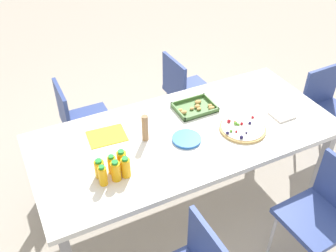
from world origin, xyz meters
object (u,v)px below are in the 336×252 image
object	(u,v)px
chair_end	(327,106)
juice_bottle_5	(122,160)
party_table	(186,138)
napkin_stack	(282,115)
juice_bottle_4	(112,165)
chair_far_right	(185,88)
snack_tray	(195,108)
chair_near_right	(324,210)
plate_stack	(187,139)
juice_bottle_2	(126,167)
fruit_pizza	(242,128)
chair_far_left	(79,119)
juice_bottle_0	(103,176)
paper_folder	(107,136)
juice_bottle_1	(116,171)
cardboard_tube	(145,128)
juice_bottle_3	(100,169)

from	to	relation	value
chair_end	juice_bottle_5	size ratio (longest dim) A/B	5.73
party_table	chair_end	distance (m)	1.44
napkin_stack	juice_bottle_4	bearing A→B (deg)	-179.76
chair_far_right	snack_tray	world-z (taller)	chair_far_right
chair_near_right	plate_stack	distance (m)	1.00
juice_bottle_4	snack_tray	bearing A→B (deg)	24.71
juice_bottle_2	fruit_pizza	size ratio (longest dim) A/B	0.45
party_table	napkin_stack	bearing A→B (deg)	-11.14
party_table	juice_bottle_5	xyz separation A→B (m)	(-0.53, -0.14, 0.13)
fruit_pizza	juice_bottle_2	bearing A→B (deg)	-176.04
chair_far_left	plate_stack	world-z (taller)	chair_far_left
chair_near_right	fruit_pizza	xyz separation A→B (m)	(-0.19, 0.68, 0.25)
snack_tray	plate_stack	xyz separation A→B (m)	(-0.24, -0.30, -0.00)
chair_far_right	juice_bottle_0	size ratio (longest dim) A/B	5.71
juice_bottle_5	paper_folder	bearing A→B (deg)	87.48
chair_end	juice_bottle_2	bearing A→B (deg)	5.16
chair_end	napkin_stack	xyz separation A→B (m)	(-0.70, -0.17, 0.25)
chair_end	juice_bottle_2	size ratio (longest dim) A/B	5.61
chair_far_left	juice_bottle_1	xyz separation A→B (m)	(-0.02, -1.03, 0.31)
chair_far_right	juice_bottle_5	world-z (taller)	juice_bottle_5
plate_stack	cardboard_tube	size ratio (longest dim) A/B	1.02
juice_bottle_1	plate_stack	bearing A→B (deg)	13.73
chair_far_right	juice_bottle_0	xyz separation A→B (m)	(-1.13, -1.06, 0.31)
chair_far_left	paper_folder	xyz separation A→B (m)	(0.06, -0.61, 0.24)
juice_bottle_3	snack_tray	world-z (taller)	juice_bottle_3
fruit_pizza	cardboard_tube	size ratio (longest dim) A/B	1.66
party_table	chair_far_left	bearing A→B (deg)	125.23
juice_bottle_3	paper_folder	distance (m)	0.39
juice_bottle_2	juice_bottle_4	distance (m)	0.09
juice_bottle_3	chair_near_right	bearing A→B (deg)	-28.93
chair_far_right	juice_bottle_4	xyz separation A→B (m)	(-1.05, -0.99, 0.30)
chair_far_right	juice_bottle_5	distance (m)	1.42
chair_near_right	juice_bottle_2	size ratio (longest dim) A/B	5.61
plate_stack	chair_near_right	bearing A→B (deg)	-51.37
juice_bottle_3	juice_bottle_5	size ratio (longest dim) A/B	0.91
party_table	chair_far_left	size ratio (longest dim) A/B	2.61
juice_bottle_2	paper_folder	distance (m)	0.42
fruit_pizza	plate_stack	xyz separation A→B (m)	(-0.41, 0.07, -0.00)
fruit_pizza	snack_tray	bearing A→B (deg)	115.47
juice_bottle_5	chair_far_right	bearing A→B (deg)	45.13
chair_far_left	chair_far_right	size ratio (longest dim) A/B	1.00
juice_bottle_0	fruit_pizza	xyz separation A→B (m)	(1.05, 0.07, -0.06)
juice_bottle_2	chair_far_left	bearing A→B (deg)	92.25
juice_bottle_2	paper_folder	size ratio (longest dim) A/B	0.57
chair_far_right	juice_bottle_4	bearing A→B (deg)	-49.74
napkin_stack	juice_bottle_1	bearing A→B (deg)	-176.88
chair_far_right	napkin_stack	size ratio (longest dim) A/B	5.53
chair_far_right	cardboard_tube	xyz separation A→B (m)	(-0.74, -0.79, 0.34)
snack_tray	plate_stack	bearing A→B (deg)	-128.47
chair_far_right	juice_bottle_5	bearing A→B (deg)	-48.07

